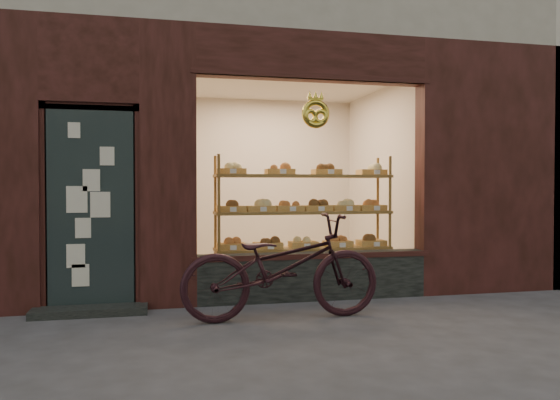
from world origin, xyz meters
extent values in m
plane|color=#3C3C3C|center=(0.00, 0.00, 0.00)|extent=(90.00, 90.00, 0.00)
cube|color=black|center=(0.45, 2.12, 0.28)|extent=(2.70, 0.25, 0.55)
cube|color=#202B2C|center=(-2.00, 2.06, 1.10)|extent=(0.90, 0.04, 2.15)
cube|color=black|center=(-2.00, 1.90, 0.04)|extent=(1.15, 0.35, 0.08)
torus|color=gold|center=(0.45, 2.02, 2.15)|extent=(0.33, 0.07, 0.33)
cube|color=brown|center=(0.45, 2.55, 0.05)|extent=(2.20, 0.45, 0.04)
cube|color=brown|center=(0.45, 2.55, 0.55)|extent=(2.20, 0.45, 0.03)
cube|color=brown|center=(0.45, 2.55, 1.00)|extent=(2.20, 0.45, 0.04)
cube|color=brown|center=(0.45, 2.55, 1.45)|extent=(2.20, 0.45, 0.04)
cylinder|color=brown|center=(-0.62, 2.35, 0.85)|extent=(0.04, 0.04, 1.70)
cylinder|color=brown|center=(1.52, 2.35, 0.85)|extent=(0.04, 0.04, 1.70)
cylinder|color=brown|center=(-0.62, 2.75, 0.85)|extent=(0.04, 0.04, 1.70)
cylinder|color=brown|center=(1.52, 2.75, 0.85)|extent=(0.04, 0.04, 1.70)
cube|color=#A66F2E|center=(-0.45, 2.55, 0.60)|extent=(0.34, 0.24, 0.07)
sphere|color=#A75422|center=(-0.45, 2.55, 0.69)|extent=(0.11, 0.11, 0.11)
cube|color=white|center=(-0.45, 2.36, 0.60)|extent=(0.07, 0.01, 0.05)
cube|color=#A66F2E|center=(0.00, 2.55, 0.60)|extent=(0.34, 0.24, 0.07)
sphere|color=#4D2717|center=(0.00, 2.55, 0.69)|extent=(0.11, 0.11, 0.11)
cube|color=white|center=(0.00, 2.36, 0.60)|extent=(0.07, 0.01, 0.05)
cube|color=#A66F2E|center=(0.45, 2.55, 0.60)|extent=(0.34, 0.24, 0.07)
sphere|color=#CEBE85|center=(0.45, 2.55, 0.69)|extent=(0.11, 0.11, 0.11)
cube|color=white|center=(0.45, 2.36, 0.60)|extent=(0.07, 0.01, 0.05)
cube|color=#A66F2E|center=(0.90, 2.55, 0.60)|extent=(0.34, 0.24, 0.07)
sphere|color=#A75422|center=(0.90, 2.55, 0.69)|extent=(0.11, 0.11, 0.11)
cube|color=white|center=(0.90, 2.36, 0.60)|extent=(0.07, 0.01, 0.05)
cube|color=#A66F2E|center=(1.35, 2.55, 0.60)|extent=(0.34, 0.24, 0.07)
sphere|color=#4D2717|center=(1.35, 2.55, 0.69)|extent=(0.11, 0.11, 0.11)
cube|color=white|center=(1.35, 2.36, 0.60)|extent=(0.08, 0.01, 0.05)
cube|color=#A66F2E|center=(-0.45, 2.55, 1.05)|extent=(0.34, 0.24, 0.07)
sphere|color=#4D2717|center=(-0.45, 2.55, 1.14)|extent=(0.11, 0.11, 0.11)
cube|color=white|center=(-0.45, 2.36, 1.05)|extent=(0.07, 0.01, 0.06)
cube|color=#A66F2E|center=(-0.09, 2.55, 1.05)|extent=(0.34, 0.24, 0.07)
sphere|color=#CEBE85|center=(-0.09, 2.55, 1.14)|extent=(0.11, 0.11, 0.11)
cube|color=white|center=(-0.09, 2.36, 1.05)|extent=(0.08, 0.01, 0.06)
cube|color=#A66F2E|center=(0.27, 2.55, 1.05)|extent=(0.34, 0.24, 0.07)
sphere|color=#A75422|center=(0.27, 2.55, 1.14)|extent=(0.11, 0.11, 0.11)
cube|color=white|center=(0.27, 2.36, 1.05)|extent=(0.07, 0.01, 0.06)
cube|color=#A66F2E|center=(0.63, 2.55, 1.05)|extent=(0.34, 0.24, 0.07)
sphere|color=#4D2717|center=(0.63, 2.55, 1.14)|extent=(0.11, 0.11, 0.11)
cube|color=white|center=(0.63, 2.36, 1.05)|extent=(0.07, 0.01, 0.06)
cube|color=#A66F2E|center=(0.99, 2.55, 1.05)|extent=(0.34, 0.24, 0.07)
sphere|color=#CEBE85|center=(0.99, 2.55, 1.14)|extent=(0.11, 0.11, 0.11)
cube|color=white|center=(0.99, 2.36, 1.05)|extent=(0.08, 0.01, 0.06)
cube|color=#A66F2E|center=(1.35, 2.55, 1.05)|extent=(0.34, 0.24, 0.07)
sphere|color=#A75422|center=(1.35, 2.55, 1.14)|extent=(0.11, 0.11, 0.11)
cube|color=white|center=(1.35, 2.36, 1.05)|extent=(0.08, 0.01, 0.06)
cube|color=#A66F2E|center=(-0.45, 2.55, 1.50)|extent=(0.34, 0.24, 0.07)
sphere|color=#CEBE85|center=(-0.45, 2.55, 1.59)|extent=(0.11, 0.11, 0.11)
cube|color=white|center=(-0.45, 2.36, 1.50)|extent=(0.07, 0.01, 0.06)
cube|color=#A66F2E|center=(0.15, 2.55, 1.50)|extent=(0.34, 0.24, 0.07)
sphere|color=#A75422|center=(0.15, 2.55, 1.59)|extent=(0.11, 0.11, 0.11)
cube|color=white|center=(0.15, 2.36, 1.50)|extent=(0.08, 0.01, 0.06)
cube|color=#A66F2E|center=(0.75, 2.55, 1.50)|extent=(0.34, 0.24, 0.07)
sphere|color=#4D2717|center=(0.75, 2.55, 1.59)|extent=(0.11, 0.11, 0.11)
cube|color=white|center=(0.75, 2.36, 1.50)|extent=(0.07, 0.01, 0.06)
cube|color=#A66F2E|center=(1.35, 2.55, 1.50)|extent=(0.34, 0.24, 0.07)
sphere|color=#CEBE85|center=(1.35, 2.55, 1.59)|extent=(0.11, 0.11, 0.11)
cube|color=white|center=(1.35, 2.36, 1.50)|extent=(0.08, 0.01, 0.06)
imported|color=black|center=(-0.12, 1.27, 0.52)|extent=(2.00, 0.72, 1.05)
camera|label=1|loc=(-1.33, -3.98, 1.31)|focal=35.00mm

